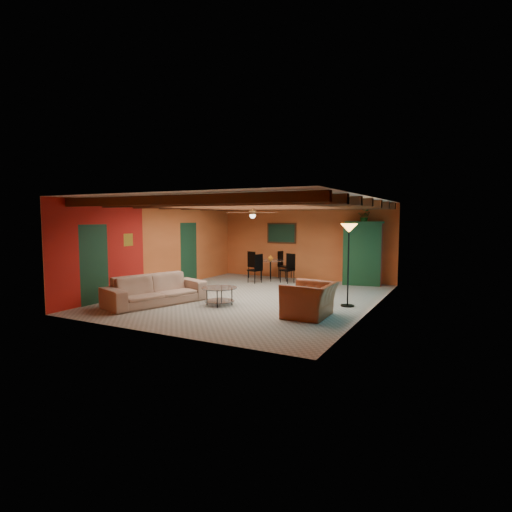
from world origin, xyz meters
The scene contains 11 objects.
room centered at (0.00, 0.11, 2.36)m, with size 6.52×8.01×2.71m.
sofa centered at (-1.82, -1.90, 0.37)m, with size 2.57×1.00×0.75m, color #987562.
armchair centered at (2.17, -1.35, 0.38)m, with size 1.18×1.03×0.77m, color maroon.
coffee_table centered at (-0.31, -1.23, 0.23)m, with size 0.91×0.91×0.46m, color white, non-canonical shape.
dining_table centered at (-0.94, 3.11, 0.50)m, with size 1.93×1.93×1.00m, color silver, non-canonical shape.
armoire centered at (2.20, 3.70, 1.02)m, with size 1.16×0.57×2.04m, color maroon.
floor_lamp centered at (2.64, 0.13, 1.04)m, with size 0.43×0.43×2.08m, color black, non-canonical shape.
ceiling_fan centered at (0.00, 0.00, 2.36)m, with size 1.50×1.50×0.44m, color #472614, non-canonical shape.
painting centered at (-0.90, 3.96, 1.65)m, with size 1.05×0.03×0.65m, color black.
potted_plant centered at (2.20, 3.70, 2.26)m, with size 0.40×0.35×0.45m, color #26661E.
vase centered at (-0.94, 3.11, 1.10)m, with size 0.18×0.18×0.19m, color orange.
Camera 1 is at (5.32, -9.99, 2.22)m, focal length 28.96 mm.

